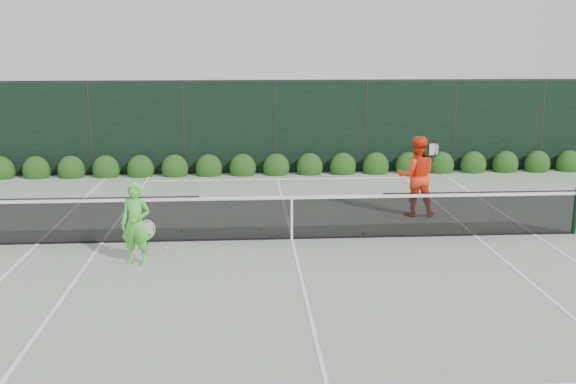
{
  "coord_description": "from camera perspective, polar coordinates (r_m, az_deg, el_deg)",
  "views": [
    {
      "loc": [
        -0.97,
        -13.48,
        4.21
      ],
      "look_at": [
        -0.06,
        0.3,
        1.0
      ],
      "focal_mm": 40.0,
      "sensor_mm": 36.0,
      "label": 1
    }
  ],
  "objects": [
    {
      "name": "ground",
      "position": [
        14.15,
        0.34,
        -4.22
      ],
      "size": [
        80.0,
        80.0,
        0.0
      ],
      "primitive_type": "plane",
      "color": "gray",
      "rests_on": "ground"
    },
    {
      "name": "player_man",
      "position": [
        16.19,
        11.33,
        1.4
      ],
      "size": [
        1.03,
        0.83,
        2.0
      ],
      "rotation": [
        0.0,
        0.0,
        3.07
      ],
      "color": "#FF3815",
      "rests_on": "ground"
    },
    {
      "name": "windscreen_fence",
      "position": [
        11.14,
        1.34,
        -0.91
      ],
      "size": [
        32.0,
        21.07,
        3.06
      ],
      "color": "black",
      "rests_on": "ground"
    },
    {
      "name": "court_lines",
      "position": [
        14.15,
        0.34,
        -4.19
      ],
      "size": [
        11.03,
        23.83,
        0.01
      ],
      "color": "white",
      "rests_on": "ground"
    },
    {
      "name": "tennis_net",
      "position": [
        14.0,
        0.24,
        -2.14
      ],
      "size": [
        12.9,
        0.1,
        1.07
      ],
      "color": "black",
      "rests_on": "ground"
    },
    {
      "name": "hedge_row",
      "position": [
        21.03,
        -1.05,
        2.19
      ],
      "size": [
        31.66,
        0.65,
        0.94
      ],
      "color": "#17350E",
      "rests_on": "ground"
    },
    {
      "name": "player_woman",
      "position": [
        12.73,
        -13.37,
        -2.76
      ],
      "size": [
        0.68,
        0.51,
        1.62
      ],
      "rotation": [
        0.0,
        0.0,
        -0.23
      ],
      "color": "#4DD33E",
      "rests_on": "ground"
    },
    {
      "name": "tennis_balls",
      "position": [
        14.48,
        -4.53,
        -3.71
      ],
      "size": [
        4.39,
        1.35,
        0.07
      ],
      "color": "#D2DF31",
      "rests_on": "ground"
    }
  ]
}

